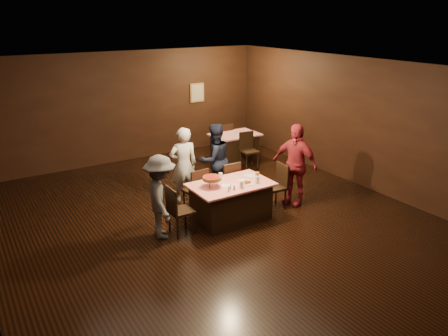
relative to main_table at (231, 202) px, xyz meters
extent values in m
plane|color=black|center=(-0.34, -0.25, -0.39)|extent=(10.00, 10.00, 0.00)
cube|color=silver|center=(-0.34, -0.25, 2.62)|extent=(8.00, 10.00, 0.04)
cube|color=black|center=(-0.34, 4.75, 1.11)|extent=(8.00, 0.04, 3.00)
cube|color=black|center=(3.66, -0.25, 1.11)|extent=(0.04, 10.00, 3.00)
cube|color=tan|center=(1.86, 4.72, 1.31)|extent=(0.46, 0.03, 0.56)
cube|color=beige|center=(1.86, 4.69, 1.31)|extent=(0.38, 0.01, 0.48)
cube|color=red|center=(0.00, 0.00, 0.00)|extent=(1.60, 1.00, 0.77)
cube|color=#A60B1D|center=(2.13, 3.08, 0.00)|extent=(1.30, 0.90, 0.77)
cube|color=black|center=(-0.40, 0.75, 0.09)|extent=(0.46, 0.46, 0.95)
cube|color=black|center=(0.40, 0.75, 0.09)|extent=(0.43, 0.43, 0.95)
cube|color=black|center=(-1.10, 0.00, 0.09)|extent=(0.42, 0.42, 0.95)
cube|color=black|center=(1.10, 0.00, 0.09)|extent=(0.45, 0.45, 0.95)
cube|color=black|center=(2.13, 2.38, 0.09)|extent=(0.47, 0.47, 0.95)
cube|color=black|center=(2.13, 3.68, 0.09)|extent=(0.43, 0.43, 0.95)
imported|color=silver|center=(-0.37, 1.30, 0.45)|extent=(0.68, 0.51, 1.68)
imported|color=black|center=(0.41, 1.30, 0.44)|extent=(0.83, 0.66, 1.65)
imported|color=#4F5054|center=(-1.46, 0.09, 0.40)|extent=(0.83, 1.13, 1.57)
imported|color=#A52633|center=(1.59, -0.05, 0.51)|extent=(0.76, 1.13, 1.78)
cylinder|color=black|center=(-0.40, 0.15, 0.46)|extent=(0.01, 0.01, 0.15)
cylinder|color=black|center=(-0.49, 0.00, 0.46)|extent=(0.01, 0.01, 0.15)
cylinder|color=black|center=(-0.31, 0.00, 0.46)|extent=(0.01, 0.01, 0.15)
cylinder|color=silver|center=(-0.40, 0.05, 0.54)|extent=(0.38, 0.38, 0.01)
cylinder|color=#B27233|center=(-0.40, 0.05, 0.57)|extent=(0.35, 0.35, 0.05)
cylinder|color=#A5140C|center=(-0.40, 0.05, 0.60)|extent=(0.30, 0.30, 0.01)
cylinder|color=white|center=(0.25, -0.18, 0.39)|extent=(0.25, 0.25, 0.01)
cylinder|color=#B27233|center=(0.25, -0.18, 0.42)|extent=(0.18, 0.18, 0.04)
cylinder|color=#A5140C|center=(0.25, -0.18, 0.44)|extent=(0.14, 0.14, 0.01)
cylinder|color=white|center=(0.55, 0.15, 0.39)|extent=(0.25, 0.25, 0.01)
cylinder|color=silver|center=(0.05, -0.30, 0.46)|extent=(0.08, 0.08, 0.14)
cylinder|color=silver|center=(0.45, -0.25, 0.46)|extent=(0.08, 0.08, 0.14)
cylinder|color=#BF7F26|center=(0.60, -0.05, 0.46)|extent=(0.08, 0.08, 0.14)
cylinder|color=silver|center=(-0.05, 0.30, 0.46)|extent=(0.08, 0.08, 0.14)
cylinder|color=silver|center=(-0.18, -0.25, 0.43)|extent=(0.04, 0.04, 0.08)
cylinder|color=silver|center=(-0.18, -0.25, 0.47)|extent=(0.05, 0.05, 0.02)
cylinder|color=silver|center=(-0.12, -0.30, 0.43)|extent=(0.04, 0.04, 0.08)
cylinder|color=silver|center=(-0.12, -0.30, 0.47)|extent=(0.05, 0.05, 0.02)
cylinder|color=silver|center=(-0.24, -0.30, 0.43)|extent=(0.04, 0.04, 0.08)
cylinder|color=silver|center=(-0.24, -0.30, 0.47)|extent=(0.05, 0.05, 0.02)
cube|color=white|center=(0.30, 0.00, 0.39)|extent=(0.19, 0.19, 0.01)
cube|color=white|center=(-0.15, -0.05, 0.39)|extent=(0.21, 0.21, 0.01)
camera|label=1|loc=(-4.34, -6.67, 3.53)|focal=35.00mm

